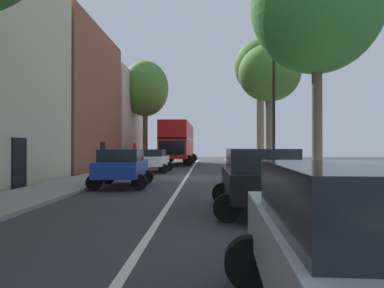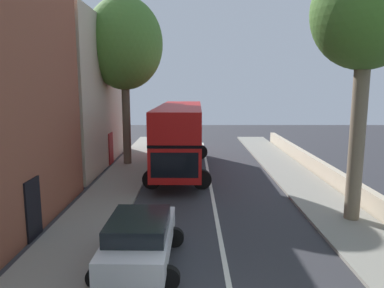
% 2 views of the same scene
% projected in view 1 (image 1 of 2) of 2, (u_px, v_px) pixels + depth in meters
% --- Properties ---
extents(ground_plane, '(84.00, 84.00, 0.00)m').
position_uv_depth(ground_plane, '(186.00, 178.00, 20.53)').
color(ground_plane, '#333338').
extents(road_centre_line, '(0.16, 54.00, 0.01)m').
position_uv_depth(road_centre_line, '(186.00, 177.00, 20.53)').
color(road_centre_line, silver).
rests_on(road_centre_line, ground).
extents(sidewalk_left, '(2.60, 60.00, 0.12)m').
position_uv_depth(sidewalk_left, '(100.00, 176.00, 20.72)').
color(sidewalk_left, gray).
rests_on(sidewalk_left, ground).
extents(sidewalk_right, '(2.60, 60.00, 0.12)m').
position_uv_depth(sidewalk_right, '(274.00, 177.00, 20.34)').
color(sidewalk_right, gray).
rests_on(sidewalk_right, ground).
extents(terraced_houses_left, '(4.07, 47.52, 10.96)m').
position_uv_depth(terraced_houses_left, '(42.00, 92.00, 21.33)').
color(terraced_houses_left, brown).
rests_on(terraced_houses_left, ground).
extents(boundary_wall_right, '(0.36, 54.00, 0.95)m').
position_uv_depth(boundary_wall_right, '(302.00, 169.00, 20.28)').
color(boundary_wall_right, beige).
rests_on(boundary_wall_right, ground).
extents(double_decker_bus, '(3.68, 11.31, 4.06)m').
position_uv_depth(double_decker_bus, '(178.00, 141.00, 36.43)').
color(double_decker_bus, red).
rests_on(double_decker_bus, ground).
extents(parked_car_blue_left_0, '(2.57, 4.19, 1.62)m').
position_uv_depth(parked_car_blue_left_0, '(122.00, 165.00, 15.71)').
color(parked_car_blue_left_0, '#1E389E').
rests_on(parked_car_blue_left_0, ground).
extents(parked_car_silver_right_1, '(2.57, 4.25, 1.58)m').
position_uv_depth(parked_car_silver_right_1, '(374.00, 246.00, 3.00)').
color(parked_car_silver_right_1, '#B7BABF').
rests_on(parked_car_silver_right_1, ground).
extents(parked_car_white_left_2, '(2.51, 4.11, 1.56)m').
position_uv_depth(parked_car_white_left_2, '(153.00, 159.00, 24.63)').
color(parked_car_white_left_2, silver).
rests_on(parked_car_white_left_2, ground).
extents(parked_car_black_right_4, '(2.46, 4.19, 1.68)m').
position_uv_depth(parked_car_black_right_4, '(259.00, 176.00, 9.58)').
color(parked_car_black_right_4, black).
rests_on(parked_car_black_right_4, ground).
extents(street_tree_right_1, '(4.91, 4.91, 9.67)m').
position_uv_depth(street_tree_right_1, '(317.00, 2.00, 13.48)').
color(street_tree_right_1, brown).
rests_on(street_tree_right_1, sidewalk_right).
extents(street_tree_left_2, '(4.90, 4.90, 10.66)m').
position_uv_depth(street_tree_left_2, '(145.00, 89.00, 38.39)').
color(street_tree_left_2, brown).
rests_on(street_tree_left_2, sidewalk_left).
extents(street_tree_right_3, '(3.93, 3.93, 9.85)m').
position_uv_depth(street_tree_right_3, '(260.00, 69.00, 27.94)').
color(street_tree_right_3, '#7A6B56').
rests_on(street_tree_right_3, sidewalk_right).
extents(street_tree_right_5, '(3.67, 3.67, 7.68)m').
position_uv_depth(street_tree_right_5, '(269.00, 74.00, 21.59)').
color(street_tree_right_5, brown).
rests_on(street_tree_right_5, sidewalk_right).
extents(lamppost_right, '(0.32, 0.32, 6.31)m').
position_uv_depth(lamppost_right, '(274.00, 103.00, 17.15)').
color(lamppost_right, black).
rests_on(lamppost_right, sidewalk_right).
extents(litter_bin_right, '(0.55, 0.55, 1.19)m').
position_uv_depth(litter_bin_right, '(288.00, 167.00, 18.60)').
color(litter_bin_right, black).
rests_on(litter_bin_right, sidewalk_right).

